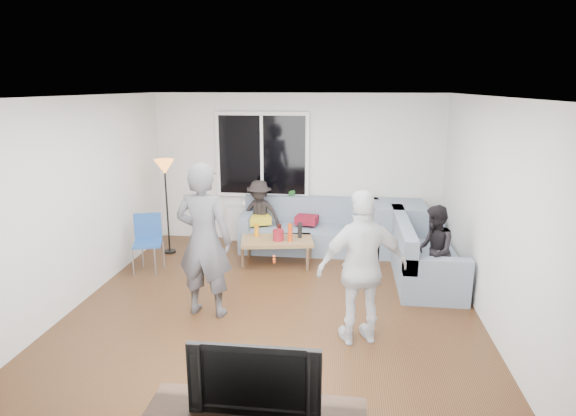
# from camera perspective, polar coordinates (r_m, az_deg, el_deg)

# --- Properties ---
(floor) EXTENTS (5.00, 5.50, 0.04)m
(floor) POSITION_cam_1_polar(r_m,az_deg,el_deg) (6.20, -1.61, -11.90)
(floor) COLOR #56351C
(floor) RESTS_ON ground
(ceiling) EXTENTS (5.00, 5.50, 0.04)m
(ceiling) POSITION_cam_1_polar(r_m,az_deg,el_deg) (5.56, -1.81, 13.30)
(ceiling) COLOR white
(ceiling) RESTS_ON ground
(wall_back) EXTENTS (5.00, 0.04, 2.60)m
(wall_back) POSITION_cam_1_polar(r_m,az_deg,el_deg) (8.43, 1.09, 4.64)
(wall_back) COLOR silver
(wall_back) RESTS_ON ground
(wall_front) EXTENTS (5.00, 0.04, 2.60)m
(wall_front) POSITION_cam_1_polar(r_m,az_deg,el_deg) (3.19, -9.26, -12.33)
(wall_front) COLOR silver
(wall_front) RESTS_ON ground
(wall_left) EXTENTS (0.04, 5.50, 2.60)m
(wall_left) POSITION_cam_1_polar(r_m,az_deg,el_deg) (6.59, -23.91, 0.65)
(wall_left) COLOR silver
(wall_left) RESTS_ON ground
(wall_right) EXTENTS (0.04, 5.50, 2.60)m
(wall_right) POSITION_cam_1_polar(r_m,az_deg,el_deg) (5.92, 23.17, -0.71)
(wall_right) COLOR silver
(wall_right) RESTS_ON ground
(window_frame) EXTENTS (1.62, 0.06, 1.47)m
(window_frame) POSITION_cam_1_polar(r_m,az_deg,el_deg) (8.39, -3.06, 6.31)
(window_frame) COLOR white
(window_frame) RESTS_ON wall_back
(window_glass) EXTENTS (1.50, 0.02, 1.35)m
(window_glass) POSITION_cam_1_polar(r_m,az_deg,el_deg) (8.36, -3.11, 6.27)
(window_glass) COLOR black
(window_glass) RESTS_ON window_frame
(window_mullion) EXTENTS (0.05, 0.03, 1.35)m
(window_mullion) POSITION_cam_1_polar(r_m,az_deg,el_deg) (8.35, -3.12, 6.26)
(window_mullion) COLOR white
(window_mullion) RESTS_ON window_frame
(radiator) EXTENTS (1.30, 0.12, 0.62)m
(radiator) POSITION_cam_1_polar(r_m,az_deg,el_deg) (8.62, -3.00, -1.92)
(radiator) COLOR silver
(radiator) RESTS_ON floor
(potted_plant) EXTENTS (0.21, 0.17, 0.34)m
(potted_plant) POSITION_cam_1_polar(r_m,az_deg,el_deg) (8.40, 0.25, 1.07)
(potted_plant) COLOR #286528
(potted_plant) RESTS_ON radiator
(vase) EXTENTS (0.21, 0.21, 0.19)m
(vase) POSITION_cam_1_polar(r_m,az_deg,el_deg) (8.54, -4.91, 0.70)
(vase) COLOR white
(vase) RESTS_ON radiator
(sofa_back_section) EXTENTS (2.30, 0.85, 0.85)m
(sofa_back_section) POSITION_cam_1_polar(r_m,az_deg,el_deg) (8.12, 2.55, -2.09)
(sofa_back_section) COLOR slate
(sofa_back_section) RESTS_ON floor
(sofa_right_section) EXTENTS (2.00, 0.85, 0.85)m
(sofa_right_section) POSITION_cam_1_polar(r_m,az_deg,el_deg) (7.23, 15.99, -4.75)
(sofa_right_section) COLOR slate
(sofa_right_section) RESTS_ON floor
(sofa_corner) EXTENTS (0.85, 0.85, 0.85)m
(sofa_corner) POSITION_cam_1_polar(r_m,az_deg,el_deg) (8.15, 12.84, -2.39)
(sofa_corner) COLOR slate
(sofa_corner) RESTS_ON floor
(cushion_yellow) EXTENTS (0.48, 0.45, 0.14)m
(cushion_yellow) POSITION_cam_1_polar(r_m,az_deg,el_deg) (8.18, -3.53, -1.35)
(cushion_yellow) COLOR gold
(cushion_yellow) RESTS_ON sofa_back_section
(cushion_red) EXTENTS (0.40, 0.35, 0.13)m
(cushion_red) POSITION_cam_1_polar(r_m,az_deg,el_deg) (8.16, 2.22, -1.39)
(cushion_red) COLOR maroon
(cushion_red) RESTS_ON sofa_back_section
(coffee_table) EXTENTS (1.19, 0.78, 0.40)m
(coffee_table) POSITION_cam_1_polar(r_m,az_deg,el_deg) (7.56, -1.31, -5.13)
(coffee_table) COLOR #9F7E4D
(coffee_table) RESTS_ON floor
(pitcher) EXTENTS (0.17, 0.17, 0.17)m
(pitcher) POSITION_cam_1_polar(r_m,az_deg,el_deg) (7.40, -1.16, -3.24)
(pitcher) COLOR maroon
(pitcher) RESTS_ON coffee_table
(side_chair) EXTENTS (0.50, 0.50, 0.86)m
(side_chair) POSITION_cam_1_polar(r_m,az_deg,el_deg) (7.46, -16.30, -4.13)
(side_chair) COLOR #224C94
(side_chair) RESTS_ON floor
(floor_lamp) EXTENTS (0.32, 0.32, 1.56)m
(floor_lamp) POSITION_cam_1_polar(r_m,az_deg,el_deg) (8.13, -14.15, 0.08)
(floor_lamp) COLOR orange
(floor_lamp) RESTS_ON floor
(player_left) EXTENTS (0.73, 0.53, 1.88)m
(player_left) POSITION_cam_1_polar(r_m,az_deg,el_deg) (5.79, -9.92, -3.80)
(player_left) COLOR #48474C
(player_left) RESTS_ON floor
(player_right) EXTENTS (1.07, 0.69, 1.69)m
(player_right) POSITION_cam_1_polar(r_m,az_deg,el_deg) (5.18, 8.83, -7.06)
(player_right) COLOR silver
(player_right) RESTS_ON floor
(spectator_right) EXTENTS (0.49, 0.62, 1.22)m
(spectator_right) POSITION_cam_1_polar(r_m,az_deg,el_deg) (6.61, 16.88, -4.92)
(spectator_right) COLOR black
(spectator_right) RESTS_ON floor
(spectator_back) EXTENTS (0.81, 0.54, 1.17)m
(spectator_back) POSITION_cam_1_polar(r_m,az_deg,el_deg) (8.21, -3.41, -0.75)
(spectator_back) COLOR black
(spectator_back) RESTS_ON floor
(television) EXTENTS (0.95, 0.12, 0.55)m
(television) POSITION_cam_1_polar(r_m,az_deg,el_deg) (3.66, -3.77, -18.99)
(television) COLOR black
(television) RESTS_ON tv_console
(bottle_a) EXTENTS (0.07, 0.07, 0.21)m
(bottle_a) POSITION_cam_1_polar(r_m,az_deg,el_deg) (7.61, -3.75, -2.63)
(bottle_a) COLOR orange
(bottle_a) RESTS_ON coffee_table
(bottle_c) EXTENTS (0.07, 0.07, 0.20)m
(bottle_c) POSITION_cam_1_polar(r_m,az_deg,el_deg) (7.58, -1.04, -2.68)
(bottle_c) COLOR black
(bottle_c) RESTS_ON coffee_table
(bottle_e) EXTENTS (0.07, 0.07, 0.24)m
(bottle_e) POSITION_cam_1_polar(r_m,az_deg,el_deg) (7.53, 1.42, -2.65)
(bottle_e) COLOR black
(bottle_e) RESTS_ON coffee_table
(bottle_d) EXTENTS (0.07, 0.07, 0.28)m
(bottle_d) POSITION_cam_1_polar(r_m,az_deg,el_deg) (7.34, 0.25, -2.93)
(bottle_d) COLOR #DF4313
(bottle_d) RESTS_ON coffee_table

